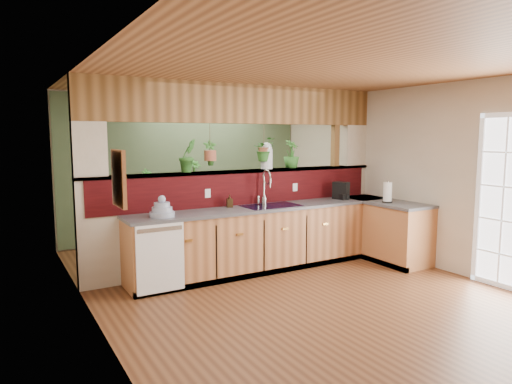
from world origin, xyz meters
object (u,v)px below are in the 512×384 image
coffee_maker (341,191)px  shelving_console (179,213)px  paper_towel (387,193)px  glass_jar (267,156)px  faucet (265,186)px  soap_dispenser (230,201)px  dish_stack (162,210)px

coffee_maker → shelving_console: bearing=104.1°
paper_towel → glass_jar: bearing=146.8°
coffee_maker → glass_jar: (-1.14, 0.36, 0.56)m
faucet → soap_dispenser: (-0.57, 0.02, -0.18)m
faucet → glass_jar: 0.50m
dish_stack → shelving_console: bearing=65.0°
glass_jar → dish_stack: bearing=-165.3°
soap_dispenser → coffee_maker: (1.86, -0.16, 0.04)m
coffee_maker → glass_jar: glass_jar is taller
soap_dispenser → paper_towel: (2.21, -0.77, 0.06)m
paper_towel → glass_jar: size_ratio=0.82×
faucet → dish_stack: (-1.62, -0.24, -0.19)m
coffee_maker → paper_towel: paper_towel is taller
soap_dispenser → shelving_console: soap_dispenser is taller
paper_towel → shelving_console: (-2.16, 2.88, -0.55)m
coffee_maker → glass_jar: size_ratio=0.69×
coffee_maker → paper_towel: size_ratio=0.84×
soap_dispenser → paper_towel: paper_towel is taller
shelving_console → glass_jar: bearing=-60.3°
dish_stack → coffee_maker: bearing=2.1°
soap_dispenser → glass_jar: 0.96m
faucet → glass_jar: bearing=54.7°
faucet → soap_dispenser: 0.59m
soap_dispenser → paper_towel: 2.35m
faucet → soap_dispenser: size_ratio=2.87×
dish_stack → coffee_maker: (2.91, 0.10, 0.04)m
faucet → paper_towel: (1.65, -0.75, -0.13)m
faucet → paper_towel: faucet is taller
soap_dispenser → shelving_console: bearing=88.5°
faucet → shelving_console: 2.28m
faucet → coffee_maker: size_ratio=1.88×
dish_stack → shelving_console: 2.66m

